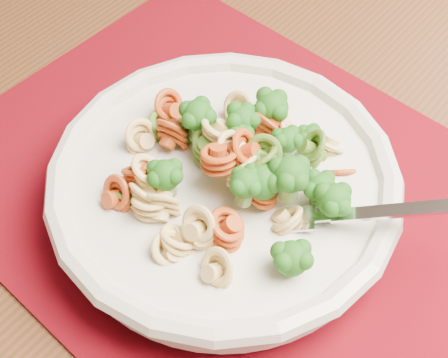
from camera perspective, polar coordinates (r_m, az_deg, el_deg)
The scene contains 5 objects.
dining_table at distance 0.69m, azimuth 5.73°, elevation 2.67°, with size 1.49×0.98×0.75m.
placemat at distance 0.54m, azimuth 0.51°, elevation -0.90°, with size 0.48×0.37×0.00m, color #5A0311.
pasta_bowl at distance 0.50m, azimuth -0.00°, elevation -0.59°, with size 0.28×0.28×0.05m.
pasta_broccoli_heap at distance 0.49m, azimuth 0.00°, elevation 0.43°, with size 0.24×0.24×0.06m, color #E8C472, non-canonical shape.
fork at distance 0.47m, azimuth 6.79°, elevation -3.65°, with size 0.19×0.02×0.01m, color silver, non-canonical shape.
Camera 1 is at (-0.14, -0.90, 1.19)m, focal length 50.00 mm.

